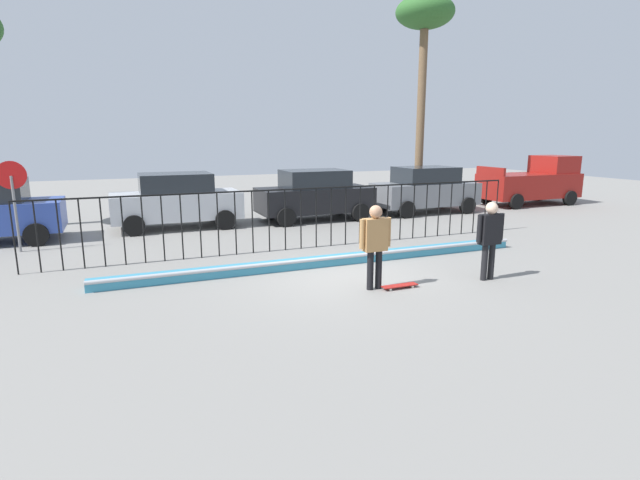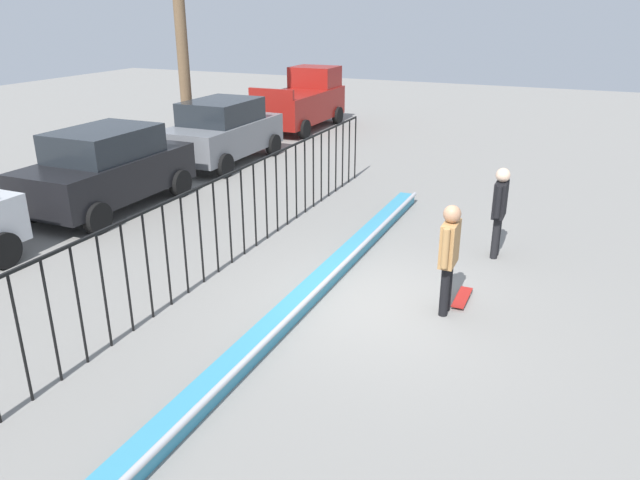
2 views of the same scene
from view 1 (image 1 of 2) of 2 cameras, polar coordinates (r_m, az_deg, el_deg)
name	(u,v)px [view 1 (image 1 of 2)]	position (r m, az deg, el deg)	size (l,w,h in m)	color
ground_plane	(348,277)	(11.25, 3.30, -4.31)	(60.00, 60.00, 0.00)	gray
bowl_coping_ledge	(328,260)	(12.21, 0.99, -2.39)	(11.00, 0.40, 0.27)	teal
perimeter_fence	(301,212)	(13.81, -2.25, 3.32)	(14.04, 0.04, 1.73)	black
skateboarder	(375,239)	(10.17, 6.43, 0.07)	(0.72, 0.27, 1.78)	black
skateboard	(400,286)	(10.53, 9.25, -5.26)	(0.80, 0.20, 0.07)	#A51E19
camera_operator	(490,234)	(11.41, 19.14, 0.70)	(0.71, 0.27, 1.75)	black
parked_car_silver	(177,200)	(17.72, -16.32, 4.46)	(4.30, 2.12, 1.90)	#B7BABF
parked_car_black	(315,195)	(18.64, -0.63, 5.29)	(4.30, 2.12, 1.90)	black
parked_car_gray	(425,189)	(20.93, 12.11, 5.77)	(4.30, 2.12, 1.90)	slate
pickup_truck	(533,182)	(25.02, 23.48, 6.18)	(4.70, 2.12, 2.24)	maroon
stop_sign	(13,194)	(15.74, -32.06, 4.57)	(0.76, 0.07, 2.50)	slate
palm_tree_tall	(425,24)	(23.35, 12.05, 23.38)	(2.51, 2.51, 9.00)	brown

